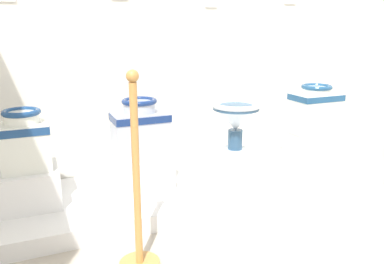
{
  "coord_description": "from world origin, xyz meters",
  "views": [
    {
      "loc": [
        0.77,
        -0.62,
        1.27
      ],
      "look_at": [
        1.89,
        2.0,
        0.51
      ],
      "focal_mm": 36.8,
      "sensor_mm": 36.0,
      "label": 1
    }
  ],
  "objects_px": {
    "antique_toilet_rightmost": "(140,128)",
    "plinth_block_leftmost": "(234,165)",
    "antique_toilet_slender_white": "(24,139)",
    "plinth_block_broad_patterned": "(312,147)",
    "antique_toilet_leftmost": "(236,118)",
    "plinth_block_slender_white": "(30,187)",
    "plinth_block_rightmost": "(142,171)",
    "antique_toilet_broad_patterned": "(315,108)",
    "stanchion_post_near_left": "(137,205)"
  },
  "relations": [
    {
      "from": "antique_toilet_leftmost",
      "to": "antique_toilet_rightmost",
      "type": "bearing_deg",
      "value": 173.0
    },
    {
      "from": "antique_toilet_broad_patterned",
      "to": "stanchion_post_near_left",
      "type": "bearing_deg",
      "value": -156.96
    },
    {
      "from": "antique_toilet_leftmost",
      "to": "antique_toilet_slender_white",
      "type": "bearing_deg",
      "value": 177.49
    },
    {
      "from": "plinth_block_slender_white",
      "to": "antique_toilet_leftmost",
      "type": "xyz_separation_m",
      "value": [
        1.52,
        -0.07,
        0.35
      ]
    },
    {
      "from": "plinth_block_broad_patterned",
      "to": "antique_toilet_broad_patterned",
      "type": "height_order",
      "value": "antique_toilet_broad_patterned"
    },
    {
      "from": "antique_toilet_slender_white",
      "to": "antique_toilet_rightmost",
      "type": "height_order",
      "value": "antique_toilet_rightmost"
    },
    {
      "from": "plinth_block_rightmost",
      "to": "antique_toilet_rightmost",
      "type": "xyz_separation_m",
      "value": [
        0.0,
        -0.0,
        0.33
      ]
    },
    {
      "from": "plinth_block_slender_white",
      "to": "antique_toilet_broad_patterned",
      "type": "xyz_separation_m",
      "value": [
        2.31,
        -0.04,
        0.36
      ]
    },
    {
      "from": "antique_toilet_rightmost",
      "to": "stanchion_post_near_left",
      "type": "distance_m",
      "value": 0.88
    },
    {
      "from": "antique_toilet_slender_white",
      "to": "plinth_block_broad_patterned",
      "type": "relative_size",
      "value": 1.07
    },
    {
      "from": "antique_toilet_rightmost",
      "to": "plinth_block_leftmost",
      "type": "relative_size",
      "value": 1.14
    },
    {
      "from": "plinth_block_leftmost",
      "to": "plinth_block_broad_patterned",
      "type": "height_order",
      "value": "plinth_block_broad_patterned"
    },
    {
      "from": "antique_toilet_leftmost",
      "to": "stanchion_post_near_left",
      "type": "bearing_deg",
      "value": -143.69
    },
    {
      "from": "plinth_block_rightmost",
      "to": "plinth_block_leftmost",
      "type": "distance_m",
      "value": 0.75
    },
    {
      "from": "antique_toilet_leftmost",
      "to": "plinth_block_rightmost",
      "type": "bearing_deg",
      "value": 173.0
    },
    {
      "from": "plinth_block_slender_white",
      "to": "antique_toilet_leftmost",
      "type": "height_order",
      "value": "antique_toilet_leftmost"
    },
    {
      "from": "antique_toilet_slender_white",
      "to": "antique_toilet_broad_patterned",
      "type": "relative_size",
      "value": 0.97
    },
    {
      "from": "plinth_block_slender_white",
      "to": "plinth_block_leftmost",
      "type": "xyz_separation_m",
      "value": [
        1.52,
        -0.07,
        -0.04
      ]
    },
    {
      "from": "antique_toilet_slender_white",
      "to": "antique_toilet_broad_patterned",
      "type": "bearing_deg",
      "value": -0.95
    },
    {
      "from": "plinth_block_broad_patterned",
      "to": "antique_toilet_rightmost",
      "type": "bearing_deg",
      "value": 177.67
    },
    {
      "from": "antique_toilet_leftmost",
      "to": "stanchion_post_near_left",
      "type": "height_order",
      "value": "stanchion_post_near_left"
    },
    {
      "from": "antique_toilet_rightmost",
      "to": "stanchion_post_near_left",
      "type": "relative_size",
      "value": 0.4
    },
    {
      "from": "stanchion_post_near_left",
      "to": "antique_toilet_leftmost",
      "type": "bearing_deg",
      "value": 36.31
    },
    {
      "from": "antique_toilet_slender_white",
      "to": "antique_toilet_broad_patterned",
      "type": "distance_m",
      "value": 2.31
    },
    {
      "from": "antique_toilet_slender_white",
      "to": "stanchion_post_near_left",
      "type": "relative_size",
      "value": 0.37
    },
    {
      "from": "plinth_block_rightmost",
      "to": "plinth_block_broad_patterned",
      "type": "distance_m",
      "value": 1.53
    },
    {
      "from": "plinth_block_broad_patterned",
      "to": "stanchion_post_near_left",
      "type": "relative_size",
      "value": 0.35
    },
    {
      "from": "antique_toilet_rightmost",
      "to": "antique_toilet_broad_patterned",
      "type": "height_order",
      "value": "antique_toilet_broad_patterned"
    },
    {
      "from": "antique_toilet_leftmost",
      "to": "plinth_block_broad_patterned",
      "type": "bearing_deg",
      "value": 2.06
    },
    {
      "from": "plinth_block_slender_white",
      "to": "plinth_block_leftmost",
      "type": "distance_m",
      "value": 1.52
    },
    {
      "from": "plinth_block_rightmost",
      "to": "antique_toilet_broad_patterned",
      "type": "height_order",
      "value": "antique_toilet_broad_patterned"
    },
    {
      "from": "antique_toilet_slender_white",
      "to": "plinth_block_rightmost",
      "type": "relative_size",
      "value": 1.0
    },
    {
      "from": "antique_toilet_slender_white",
      "to": "plinth_block_rightmost",
      "type": "bearing_deg",
      "value": 1.77
    },
    {
      "from": "plinth_block_leftmost",
      "to": "antique_toilet_leftmost",
      "type": "xyz_separation_m",
      "value": [
        0.0,
        0.0,
        0.39
      ]
    },
    {
      "from": "antique_toilet_leftmost",
      "to": "antique_toilet_broad_patterned",
      "type": "xyz_separation_m",
      "value": [
        0.79,
        0.03,
        0.01
      ]
    },
    {
      "from": "plinth_block_leftmost",
      "to": "antique_toilet_leftmost",
      "type": "distance_m",
      "value": 0.39
    },
    {
      "from": "plinth_block_rightmost",
      "to": "stanchion_post_near_left",
      "type": "bearing_deg",
      "value": -107.26
    },
    {
      "from": "antique_toilet_rightmost",
      "to": "plinth_block_broad_patterned",
      "type": "relative_size",
      "value": 1.15
    },
    {
      "from": "antique_toilet_rightmost",
      "to": "stanchion_post_near_left",
      "type": "xyz_separation_m",
      "value": [
        -0.26,
        -0.82,
        -0.2
      ]
    },
    {
      "from": "antique_toilet_slender_white",
      "to": "plinth_block_broad_patterned",
      "type": "xyz_separation_m",
      "value": [
        2.31,
        -0.04,
        -0.32
      ]
    },
    {
      "from": "plinth_block_slender_white",
      "to": "plinth_block_broad_patterned",
      "type": "bearing_deg",
      "value": -0.95
    },
    {
      "from": "antique_toilet_leftmost",
      "to": "antique_toilet_broad_patterned",
      "type": "height_order",
      "value": "antique_toilet_broad_patterned"
    },
    {
      "from": "plinth_block_rightmost",
      "to": "antique_toilet_leftmost",
      "type": "height_order",
      "value": "antique_toilet_leftmost"
    },
    {
      "from": "plinth_block_broad_patterned",
      "to": "antique_toilet_slender_white",
      "type": "bearing_deg",
      "value": 179.05
    },
    {
      "from": "antique_toilet_rightmost",
      "to": "antique_toilet_leftmost",
      "type": "height_order",
      "value": "antique_toilet_rightmost"
    },
    {
      "from": "plinth_block_broad_patterned",
      "to": "antique_toilet_leftmost",
      "type": "bearing_deg",
      "value": -177.94
    },
    {
      "from": "plinth_block_rightmost",
      "to": "antique_toilet_rightmost",
      "type": "relative_size",
      "value": 0.93
    },
    {
      "from": "antique_toilet_slender_white",
      "to": "plinth_block_leftmost",
      "type": "relative_size",
      "value": 1.06
    },
    {
      "from": "plinth_block_broad_patterned",
      "to": "plinth_block_leftmost",
      "type": "bearing_deg",
      "value": -177.94
    },
    {
      "from": "plinth_block_rightmost",
      "to": "antique_toilet_broad_patterned",
      "type": "relative_size",
      "value": 0.97
    }
  ]
}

